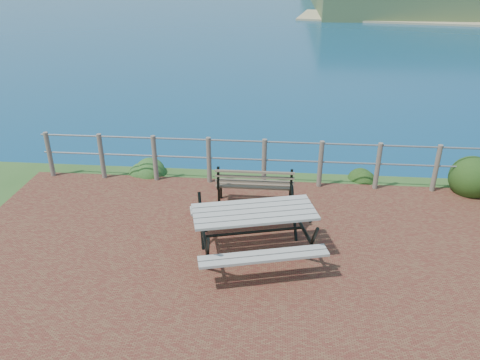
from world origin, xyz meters
name	(u,v)px	position (x,y,z in m)	size (l,w,h in m)	color
ground	(254,287)	(0.00, 0.00, 0.00)	(10.00, 7.00, 0.12)	maroon
safety_railing	(264,160)	(0.00, 3.35, 0.57)	(9.40, 0.10, 1.00)	#6B5B4C
picnic_table	(254,228)	(-0.05, 0.81, 0.51)	(2.03, 1.61, 0.80)	#A39E92
park_bench	(255,178)	(-0.14, 2.50, 0.55)	(1.47, 0.37, 0.83)	brown
shrub_lip_west	(144,174)	(-2.65, 3.63, 0.00)	(0.76, 0.76, 0.50)	#294F1D
shrub_lip_east	(359,179)	(2.04, 3.80, 0.00)	(0.79, 0.79, 0.54)	#1C3C12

